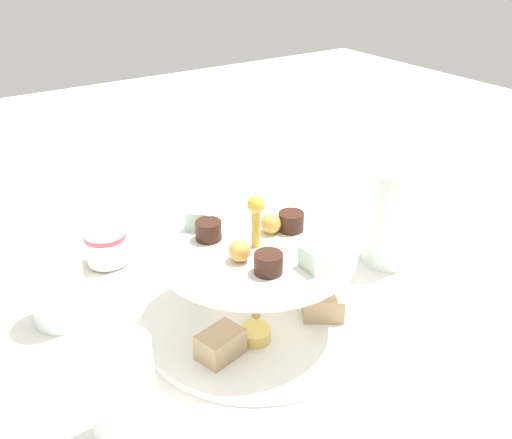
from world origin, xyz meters
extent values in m
plane|color=white|center=(0.00, 0.00, 0.00)|extent=(2.40, 2.40, 0.00)
cylinder|color=white|center=(0.00, 0.00, 0.01)|extent=(0.27, 0.27, 0.01)
cylinder|color=white|center=(0.00, 0.00, 0.10)|extent=(0.22, 0.22, 0.01)
cylinder|color=gold|center=(0.00, 0.00, 0.08)|extent=(0.01, 0.01, 0.16)
sphere|color=gold|center=(0.00, 0.00, 0.16)|extent=(0.02, 0.02, 0.02)
cube|color=tan|center=(0.04, -0.07, 0.03)|extent=(0.04, 0.05, 0.03)
cube|color=tan|center=(0.04, 0.07, 0.03)|extent=(0.06, 0.06, 0.03)
cube|color=tan|center=(-0.08, 0.00, 0.03)|extent=(0.05, 0.04, 0.03)
cylinder|color=#E5C660|center=(0.03, -0.02, 0.02)|extent=(0.04, 0.04, 0.01)
cylinder|color=#381E14|center=(0.05, -0.02, 0.12)|extent=(0.03, 0.03, 0.02)
cylinder|color=#381E14|center=(-0.01, 0.06, 0.12)|extent=(0.03, 0.03, 0.02)
cylinder|color=#381E14|center=(-0.04, -0.04, 0.12)|extent=(0.03, 0.03, 0.02)
cube|color=silver|center=(0.07, 0.03, 0.12)|extent=(0.03, 0.03, 0.02)
cube|color=silver|center=(-0.07, -0.03, 0.12)|extent=(0.04, 0.04, 0.02)
sphere|color=gold|center=(-0.02, 0.03, 0.12)|extent=(0.02, 0.02, 0.02)
sphere|color=gold|center=(0.02, -0.03, 0.12)|extent=(0.02, 0.02, 0.02)
cylinder|color=silver|center=(-0.02, 0.23, 0.07)|extent=(0.07, 0.07, 0.14)
cylinder|color=silver|center=(-0.14, -0.19, 0.04)|extent=(0.06, 0.06, 0.08)
cylinder|color=white|center=(-0.23, -0.10, 0.00)|extent=(0.09, 0.09, 0.01)
cylinder|color=white|center=(-0.23, -0.10, 0.03)|extent=(0.06, 0.06, 0.04)
cylinder|color=#D14C56|center=(-0.23, -0.10, 0.05)|extent=(0.06, 0.06, 0.01)
cube|color=silver|center=(-0.26, 0.11, 0.00)|extent=(0.09, 0.16, 0.00)
cylinder|color=silver|center=(0.08, -0.20, 0.05)|extent=(0.06, 0.06, 0.11)
camera|label=1|loc=(0.47, -0.32, 0.43)|focal=41.32mm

